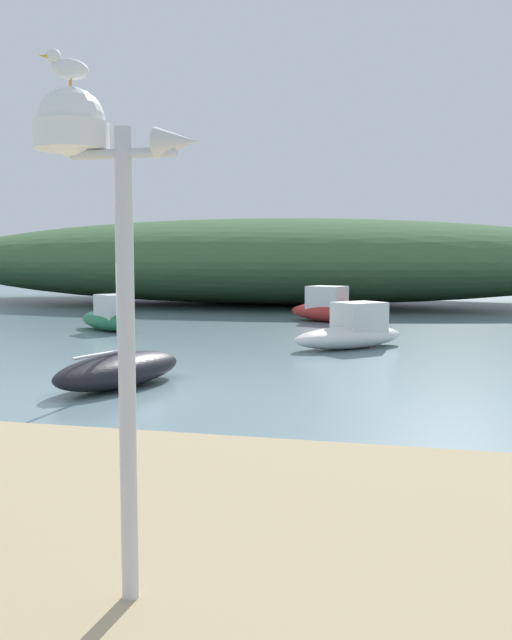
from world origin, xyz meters
name	(u,v)px	position (x,y,z in m)	size (l,w,h in m)	color
ground_plane	(116,391)	(0.00, 0.00, 0.00)	(120.00, 120.00, 0.00)	gray
distant_hill	(261,261)	(-3.27, 26.33, 2.36)	(40.14, 15.72, 4.72)	#3D6038
mast_structure	(91,182)	(3.60, -8.09, 3.14)	(1.16, 0.51, 3.59)	silver
seagull_on_radar	(68,66)	(3.45, -8.10, 3.92)	(0.30, 0.28, 0.24)	orange
motorboat_mid_channel	(352,332)	(3.79, 7.67, 0.47)	(3.58, 3.64, 1.31)	white
sailboat_far_right	(119,370)	(-0.14, 0.45, 0.36)	(2.20, 3.63, 3.63)	black
motorboat_by_sandbar	(333,309)	(2.24, 15.59, 0.54)	(4.22, 2.71, 1.44)	#B72D28
motorboat_near_shore	(109,317)	(-5.06, 10.42, 0.48)	(3.34, 2.89, 1.29)	#287A4C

